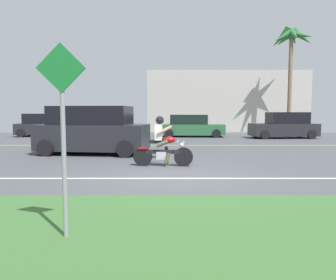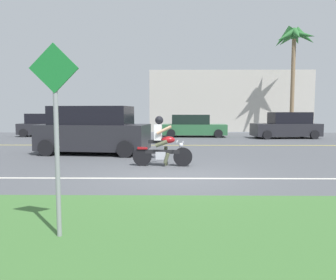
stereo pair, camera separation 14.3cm
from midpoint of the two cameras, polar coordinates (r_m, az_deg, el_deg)
The scene contains 13 objects.
ground at distance 11.45m, azimuth 1.15°, elevation -3.56°, with size 56.00×30.00×0.04m, color #4C4F54.
grass_median at distance 4.53m, azimuth 1.86°, elevation -16.38°, with size 56.00×3.80×0.06m, color #3D6B33.
lane_line_near at distance 8.18m, azimuth 1.33°, elevation -6.84°, with size 50.40×0.12×0.01m, color silver.
lane_line_far at distance 16.27m, azimuth 1.02°, elevation -0.93°, with size 50.40×0.12×0.01m, color yellow.
motorcyclist at distance 9.94m, azimuth -0.69°, elevation -0.91°, with size 1.87×0.61×1.56m.
suv_nearby at distance 13.29m, azimuth -12.88°, elevation 1.63°, with size 4.63×2.57×1.92m.
parked_car_0 at distance 23.95m, azimuth -20.78°, elevation 2.40°, with size 3.74×1.98×1.58m.
parked_car_1 at distance 20.73m, azimuth -10.99°, elevation 2.31°, with size 4.38×2.12×1.60m.
parked_car_2 at distance 21.97m, azimuth 4.70°, elevation 2.43°, with size 4.38×2.03×1.51m.
parked_car_3 at distance 22.05m, azimuth 20.58°, elevation 2.32°, with size 4.31×2.08×1.68m.
palm_tree_0 at distance 26.81m, azimuth 21.67°, elevation 15.85°, with size 3.27×3.30×8.14m.
street_sign at distance 4.28m, azimuth -18.46°, elevation 2.94°, with size 0.62×0.06×2.54m.
building_far at distance 29.78m, azimuth 10.74°, elevation 6.71°, with size 13.98×4.00×5.24m, color #BCB7AD.
Camera 2 is at (-0.02, -8.32, 1.68)m, focal length 34.18 mm.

